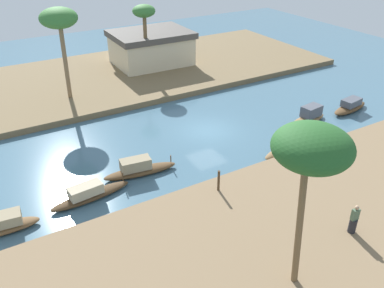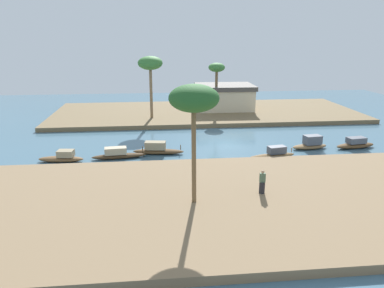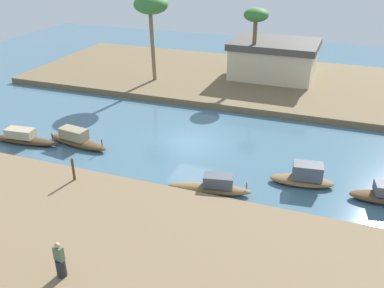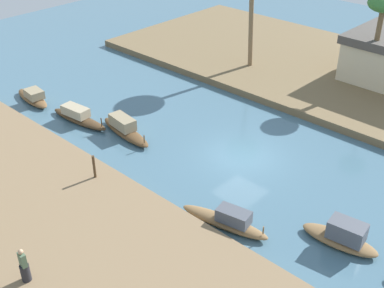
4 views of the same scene
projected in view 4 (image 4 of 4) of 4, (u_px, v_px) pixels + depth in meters
river_water at (242, 157)px, 28.09m from camera, size 68.37×68.37×0.00m
riverbank_right at (358, 80)px, 36.78m from camera, size 40.29×15.66×0.51m
sampan_near_left_bank at (78, 116)px, 31.47m from camera, size 4.76×1.42×1.01m
sampan_upstream_small at (33, 97)px, 33.93m from camera, size 3.92×1.46×1.01m
sampan_with_tall_canopy at (124, 129)px, 30.02m from camera, size 4.70×1.63×1.14m
sampan_downstream_large at (227, 220)px, 22.70m from camera, size 4.54×1.71×1.09m
sampan_with_red_awning at (342, 236)px, 21.63m from camera, size 3.57×1.60×1.28m
person_on_near_bank at (24, 268)px, 19.10m from camera, size 0.41×0.41×1.58m
mooring_post at (94, 167)px, 25.15m from camera, size 0.14×0.14×1.28m
palm_tree_right_tall at (383, 9)px, 32.50m from camera, size 2.15×2.15×6.43m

